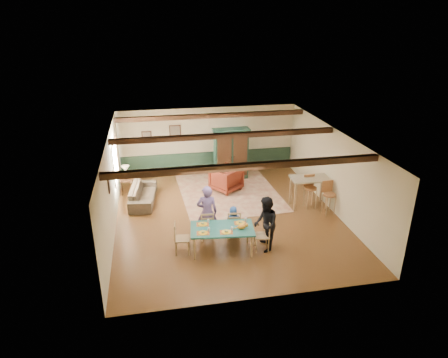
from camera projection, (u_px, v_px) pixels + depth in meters
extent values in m
plane|color=#553218|center=(228.00, 217.00, 12.82)|extent=(8.00, 8.00, 0.00)
cube|color=beige|center=(208.00, 141.00, 15.93)|extent=(7.00, 0.02, 2.70)
cube|color=beige|center=(111.00, 187.00, 11.70)|extent=(0.02, 8.00, 2.70)
cube|color=beige|center=(334.00, 171.00, 12.91)|extent=(0.02, 8.00, 2.70)
cube|color=white|center=(228.00, 136.00, 11.79)|extent=(7.00, 8.00, 0.02)
cube|color=#1B3223|center=(209.00, 162.00, 16.26)|extent=(6.95, 0.03, 0.90)
cube|color=black|center=(247.00, 166.00, 9.74)|extent=(6.95, 0.16, 0.16)
cube|color=black|center=(226.00, 136.00, 12.18)|extent=(6.95, 0.16, 0.16)
cube|color=black|center=(212.00, 116.00, 14.54)|extent=(6.95, 0.16, 0.16)
imported|color=#684F89|center=(207.00, 212.00, 11.38)|extent=(0.64, 0.46, 1.63)
imported|color=black|center=(266.00, 224.00, 10.81)|extent=(0.67, 0.82, 1.56)
imported|color=#23498E|center=(233.00, 222.00, 11.56)|extent=(0.50, 0.35, 0.95)
cube|color=beige|center=(229.00, 192.00, 14.62)|extent=(3.61, 4.23, 0.01)
cube|color=#122D23|center=(231.00, 154.00, 15.53)|extent=(1.43, 0.60, 2.01)
imported|color=#4E160F|center=(226.00, 179.00, 14.67)|extent=(1.33, 1.34, 0.88)
imported|color=#413628|center=(143.00, 194.00, 13.78)|extent=(1.02, 2.08, 0.58)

